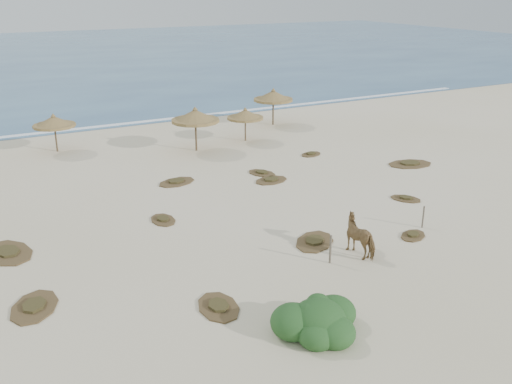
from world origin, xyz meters
TOP-DOWN VIEW (x-y plane):
  - ground at (0.00, 0.00)m, footprint 160.00×160.00m
  - ocean at (0.00, 75.00)m, footprint 200.00×100.00m
  - foam_line at (0.00, 26.00)m, footprint 70.00×0.60m
  - palapa_2 at (-6.08, 20.33)m, footprint 3.00×3.00m
  - palapa_3 at (2.20, 16.20)m, footprint 3.58×3.58m
  - palapa_4 at (6.24, 16.89)m, footprint 2.66×2.66m
  - palapa_5 at (10.41, 20.28)m, footprint 3.38×3.38m
  - horse at (2.30, -1.40)m, footprint 1.09×1.98m
  - fence_post_near at (0.69, -1.50)m, footprint 0.12×0.12m
  - fence_post_far at (6.46, -0.58)m, footprint 0.08×0.08m
  - bush at (-2.45, -5.34)m, footprint 2.98×2.62m
  - scrub_0 at (-10.28, 0.50)m, footprint 2.33×2.78m
  - scrub_1 at (-10.66, 5.45)m, footprint 2.48×3.20m
  - scrub_2 at (-3.79, 5.76)m, footprint 1.10×1.69m
  - scrub_3 at (3.55, 8.39)m, footprint 2.27×1.69m
  - scrub_4 at (8.28, 2.55)m, footprint 1.72×1.89m
  - scrub_5 at (12.66, 7.06)m, footprint 3.11×2.32m
  - scrub_7 at (3.70, 9.78)m, footprint 1.77×2.12m
  - scrub_9 at (1.21, 0.39)m, footprint 2.82×2.72m
  - scrub_10 at (8.42, 11.72)m, footprint 1.80×1.46m
  - scrub_11 at (-4.66, -2.49)m, footprint 1.61×2.26m
  - scrub_12 at (5.41, -1.13)m, footprint 1.76×1.52m
  - scrub_13 at (-1.30, 10.61)m, footprint 2.54×2.01m

SIDE VIEW (x-z plane):
  - ground at x=0.00m, z-range 0.00..0.00m
  - ocean at x=0.00m, z-range 0.00..0.01m
  - foam_line at x=0.00m, z-range 0.00..0.01m
  - scrub_2 at x=-3.79m, z-range -0.03..0.13m
  - scrub_4 at x=8.28m, z-range -0.03..0.13m
  - scrub_11 at x=-4.66m, z-range -0.03..0.13m
  - scrub_0 at x=-10.28m, z-range -0.03..0.13m
  - scrub_1 at x=-10.66m, z-range -0.03..0.13m
  - scrub_3 at x=3.55m, z-range -0.03..0.13m
  - scrub_7 at x=3.70m, z-range -0.03..0.13m
  - scrub_9 at x=1.21m, z-range -0.03..0.13m
  - scrub_13 at x=-1.30m, z-range -0.03..0.13m
  - scrub_5 at x=12.66m, z-range -0.03..0.13m
  - scrub_10 at x=8.42m, z-range -0.03..0.13m
  - scrub_12 at x=5.41m, z-range -0.03..0.13m
  - bush at x=-2.45m, z-range -0.23..1.10m
  - fence_post_far at x=6.46m, z-range 0.00..1.05m
  - fence_post_near at x=0.69m, z-range 0.00..1.20m
  - horse at x=2.30m, z-range 0.00..1.59m
  - palapa_4 at x=6.24m, z-range 0.67..3.08m
  - palapa_2 at x=-6.08m, z-range 0.71..3.28m
  - palapa_5 at x=10.41m, z-range 0.80..3.69m
  - palapa_3 at x=2.20m, z-range 0.82..3.80m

